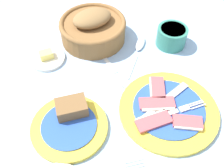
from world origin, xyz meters
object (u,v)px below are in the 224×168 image
bread_basket (93,28)px  teaspoon_by_saucer (138,49)px  breakfast_plate (167,109)px  sugar_cup (172,36)px  bread_plate (70,123)px  teaspoon_stray (120,77)px  butter_dish (47,58)px

bread_basket → teaspoon_by_saucer: 0.16m
breakfast_plate → sugar_cup: size_ratio=2.74×
bread_plate → bread_basket: size_ratio=0.90×
teaspoon_stray → bread_plate: bearing=-69.5°
breakfast_plate → teaspoon_stray: size_ratio=1.39×
teaspoon_by_saucer → sugar_cup: bearing=-55.3°
breakfast_plate → butter_dish: (-0.30, 0.26, -0.00)m
breakfast_plate → butter_dish: bearing=139.7°
breakfast_plate → bread_basket: 0.36m
bread_plate → bread_basket: bearing=71.3°
bread_basket → teaspoon_stray: 0.20m
butter_dish → teaspoon_by_saucer: butter_dish is taller
sugar_cup → teaspoon_stray: bearing=-149.5°
bread_plate → teaspoon_by_saucer: (0.24, 0.24, -0.01)m
teaspoon_stray → teaspoon_by_saucer: bearing=122.5°
breakfast_plate → bread_basket: (-0.15, 0.33, 0.04)m
sugar_cup → teaspoon_stray: sugar_cup is taller
sugar_cup → teaspoon_by_saucer: 0.12m
bread_plate → teaspoon_stray: 0.21m
breakfast_plate → bread_plate: 0.26m
butter_dish → breakfast_plate: bearing=-40.3°
teaspoon_stray → bread_basket: bearing=175.6°
bread_basket → bread_plate: bearing=-108.7°
teaspoon_stray → butter_dish: bearing=-139.1°
teaspoon_by_saucer → bread_basket: bearing=86.6°
breakfast_plate → teaspoon_by_saucer: 0.24m
bread_plate → teaspoon_by_saucer: bearing=44.3°
bread_plate → breakfast_plate: bearing=-1.3°
sugar_cup → teaspoon_stray: size_ratio=0.51×
sugar_cup → teaspoon_by_saucer: size_ratio=0.54×
bread_basket → teaspoon_by_saucer: bread_basket is taller
bread_plate → butter_dish: size_ratio=1.76×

